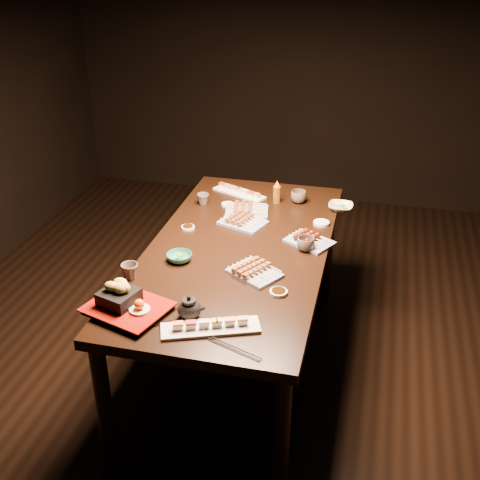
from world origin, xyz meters
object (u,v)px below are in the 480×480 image
at_px(teapot, 189,307).
at_px(condiment_bottle, 277,192).
at_px(dining_table, 238,309).
at_px(edamame_bowl_green, 179,257).
at_px(teacup_far_right, 299,197).
at_px(sushi_platter_near, 211,325).
at_px(yakitori_plate_left, 247,208).
at_px(sushi_platter_far, 239,191).
at_px(teacup_mid_right, 306,244).
at_px(tempura_tray, 127,299).
at_px(yakitori_plate_center, 243,219).
at_px(teacup_far_left, 203,199).
at_px(teacup_near_left, 130,271).
at_px(yakitori_plate_right, 255,269).
at_px(edamame_bowl_cream, 341,207).

relative_size(teapot, condiment_bottle, 0.87).
height_order(dining_table, edamame_bowl_green, edamame_bowl_green).
bearing_deg(teacup_far_right, sushi_platter_near, -96.57).
bearing_deg(sushi_platter_near, yakitori_plate_left, 74.20).
bearing_deg(sushi_platter_far, edamame_bowl_green, 108.70).
xyz_separation_m(edamame_bowl_green, teapot, (0.19, -0.44, 0.03)).
height_order(edamame_bowl_green, teacup_mid_right, teacup_mid_right).
relative_size(teacup_far_right, teapot, 0.77).
xyz_separation_m(sushi_platter_far, tempura_tray, (-0.16, -1.33, 0.04)).
bearing_deg(yakitori_plate_center, teapot, -70.75).
distance_m(dining_table, sushi_platter_near, 0.81).
bearing_deg(sushi_platter_near, sushi_platter_far, 77.51).
height_order(tempura_tray, teacup_far_left, tempura_tray).
height_order(teacup_near_left, condiment_bottle, condiment_bottle).
distance_m(edamame_bowl_green, tempura_tray, 0.47).
height_order(sushi_platter_near, yakitori_plate_right, yakitori_plate_right).
height_order(yakitori_plate_right, teapot, teapot).
distance_m(teacup_near_left, teacup_mid_right, 0.89).
relative_size(edamame_bowl_green, edamame_bowl_cream, 0.89).
height_order(dining_table, sushi_platter_near, sushi_platter_near).
bearing_deg(sushi_platter_far, sushi_platter_near, 123.48).
bearing_deg(condiment_bottle, teacup_far_left, -162.63).
height_order(sushi_platter_near, teacup_near_left, teacup_near_left).
bearing_deg(teacup_near_left, tempura_tray, -69.22).
distance_m(edamame_bowl_green, teacup_near_left, 0.27).
height_order(edamame_bowl_green, edamame_bowl_cream, edamame_bowl_green).
height_order(sushi_platter_far, yakitori_plate_left, yakitori_plate_left).
height_order(edamame_bowl_cream, teacup_far_right, teacup_far_right).
bearing_deg(yakitori_plate_center, condiment_bottle, 89.03).
height_order(sushi_platter_near, sushi_platter_far, sushi_platter_near).
bearing_deg(yakitori_plate_left, teacup_far_right, 28.58).
height_order(sushi_platter_near, teacup_far_left, teacup_far_left).
xyz_separation_m(yakitori_plate_right, teacup_far_left, (-0.47, 0.71, 0.00)).
distance_m(yakitori_plate_right, yakitori_plate_left, 0.69).
xyz_separation_m(tempura_tray, teacup_far_right, (0.53, 1.29, -0.02)).
bearing_deg(teacup_far_right, yakitori_plate_left, -141.51).
height_order(sushi_platter_near, edamame_bowl_green, sushi_platter_near).
distance_m(yakitori_plate_right, edamame_bowl_green, 0.39).
bearing_deg(sushi_platter_near, yakitori_plate_center, 74.29).
bearing_deg(yakitori_plate_center, teacup_far_right, 75.01).
relative_size(teacup_far_left, teacup_far_right, 0.77).
bearing_deg(teacup_far_left, yakitori_plate_left, -10.39).
bearing_deg(edamame_bowl_cream, sushi_platter_near, -107.45).
xyz_separation_m(sushi_platter_far, yakitori_plate_center, (0.12, -0.40, 0.01)).
distance_m(yakitori_plate_left, teacup_near_left, 0.91).
height_order(edamame_bowl_cream, tempura_tray, tempura_tray).
bearing_deg(sushi_platter_near, teacup_far_left, 86.80).
bearing_deg(sushi_platter_far, yakitori_plate_center, 131.14).
xyz_separation_m(yakitori_plate_left, teacup_far_right, (0.26, 0.21, 0.01)).
height_order(edamame_bowl_green, condiment_bottle, condiment_bottle).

